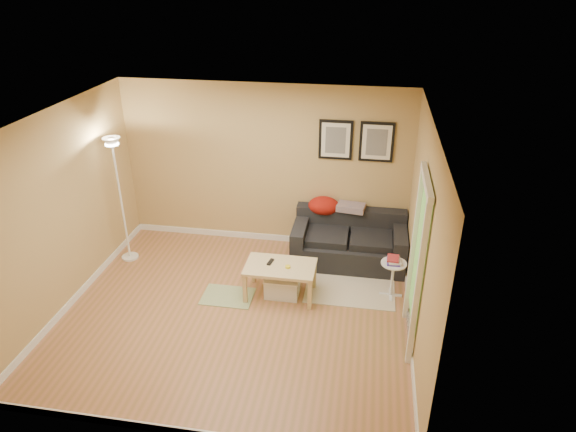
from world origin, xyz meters
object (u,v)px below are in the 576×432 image
object	(u,v)px
sofa	(349,240)
floor_lamp	(122,204)
storage_bin	(282,286)
side_table	(392,279)
book_stack	(394,260)
coffee_table	(280,280)

from	to	relation	value
sofa	floor_lamp	xyz separation A→B (m)	(-3.38, -0.46, 0.56)
sofa	floor_lamp	world-z (taller)	floor_lamp
sofa	storage_bin	world-z (taller)	sofa
sofa	side_table	distance (m)	1.04
side_table	book_stack	size ratio (longest dim) A/B	2.33
storage_bin	floor_lamp	world-z (taller)	floor_lamp
storage_bin	floor_lamp	bearing A→B (deg)	167.02
sofa	floor_lamp	size ratio (longest dim) A/B	0.86
book_stack	floor_lamp	bearing A→B (deg)	-168.74
sofa	coffee_table	world-z (taller)	sofa
sofa	storage_bin	bearing A→B (deg)	-129.08
side_table	floor_lamp	distance (m)	4.09
side_table	floor_lamp	world-z (taller)	floor_lamp
coffee_table	floor_lamp	xyz separation A→B (m)	(-2.51, 0.59, 0.69)
coffee_table	side_table	world-z (taller)	side_table
sofa	coffee_table	bearing A→B (deg)	-129.80
sofa	storage_bin	xyz separation A→B (m)	(-0.85, -1.05, -0.23)
floor_lamp	book_stack	bearing A→B (deg)	-4.88
storage_bin	floor_lamp	size ratio (longest dim) A/B	0.24
coffee_table	side_table	xyz separation A→B (m)	(1.51, 0.23, 0.03)
book_stack	floor_lamp	world-z (taller)	floor_lamp
sofa	coffee_table	size ratio (longest dim) A/B	1.79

